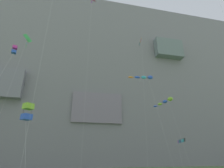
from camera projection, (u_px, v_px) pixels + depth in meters
cliff_face at (93, 84)px, 74.56m from camera, size 180.00×33.59×61.57m
kite_diamond_mid_center at (27, 40)px, 39.19m from camera, size 2.49×4.77×28.39m
kite_windsock_far_left at (144, 77)px, 34.39m from camera, size 6.55×2.27×17.55m
kite_box_low_right at (27, 112)px, 18.51m from camera, size 2.34×4.11×8.26m
kite_banner_front_field at (141, 51)px, 51.32m from camera, size 1.94×5.08×34.53m
kite_banner_low_left at (181, 141)px, 35.24m from camera, size 2.52×5.66×6.18m
kite_windsock_upper_mid at (165, 101)px, 40.00m from camera, size 2.43×8.76×15.10m
kite_delta_mid_left at (92, 2)px, 38.45m from camera, size 2.02×2.23×34.73m
kite_box_upper_left at (14, 50)px, 27.02m from camera, size 2.24×5.87×18.70m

